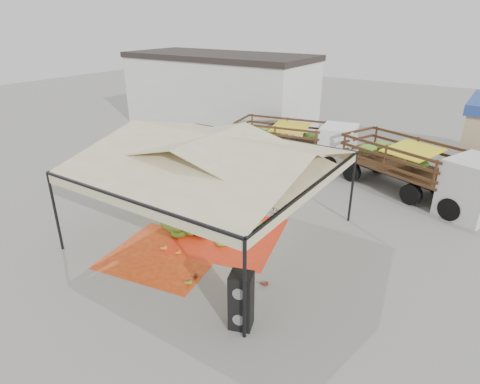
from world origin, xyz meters
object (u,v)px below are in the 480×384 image
Objects in this scene: truck_right at (423,166)px; speaker_stack at (241,301)px; truck_left at (300,138)px; vendor at (276,198)px; banana_heap at (210,203)px.

speaker_stack is at bearing -78.53° from truck_right.
truck_right is at bearing -21.78° from truck_left.
truck_left is at bearing -57.42° from vendor.
banana_heap is at bearing 115.69° from speaker_stack.
truck_left is at bearing 90.80° from speaker_stack.
truck_left is at bearing -169.99° from truck_right.
banana_heap is at bearing -99.93° from truck_left.
truck_left is 0.92× the size of truck_right.
vendor is 7.33m from truck_left.
banana_heap is at bearing 49.42° from vendor.
speaker_stack is 12.17m from truck_right.
banana_heap is 3.64× the size of vendor.
vendor is 0.22× the size of truck_left.
speaker_stack is at bearing -80.27° from truck_left.
truck_left is (-0.01, 8.55, 0.82)m from banana_heap.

